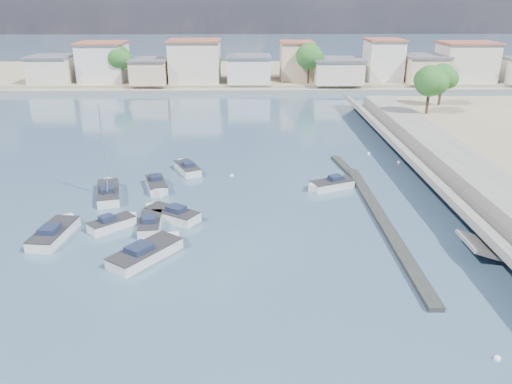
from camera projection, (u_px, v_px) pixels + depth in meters
ground at (278, 133)px, 69.88m from camera, size 400.00×400.00×0.00m
seawall_walkway at (502, 198)px, 44.70m from camera, size 5.00×90.00×1.80m
breakwater at (373, 208)px, 44.49m from camera, size 2.00×31.02×0.35m
far_shore_land at (265, 74)px, 118.05m from camera, size 160.00×40.00×1.40m
far_shore_quay at (269, 91)px, 98.60m from camera, size 160.00×2.50×0.80m
far_town at (320, 64)px, 102.63m from camera, size 113.01×12.80×8.35m
shore_trees at (314, 63)px, 93.92m from camera, size 74.56×38.32×7.92m
motorboat_a at (56, 232)px, 39.34m from camera, size 2.65×5.95×1.48m
motorboat_b at (114, 224)px, 40.83m from camera, size 3.75×3.59×1.48m
motorboat_c at (170, 214)px, 42.63m from camera, size 5.09×4.19×1.48m
motorboat_d at (330, 185)px, 49.21m from camera, size 4.74×3.32×1.48m
motorboat_e at (151, 223)px, 40.93m from camera, size 2.00×4.68×1.48m
motorboat_f at (187, 168)px, 54.13m from camera, size 3.43×4.82×1.48m
motorboat_g at (157, 186)px, 49.03m from camera, size 2.90×4.94×1.48m
motorboat_h at (149, 252)px, 36.32m from camera, size 5.10×5.81×1.48m
sailboat at (108, 192)px, 47.45m from camera, size 3.38×6.51×9.00m
mooring_buoys at (356, 198)px, 46.87m from camera, size 19.38×37.02×0.38m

